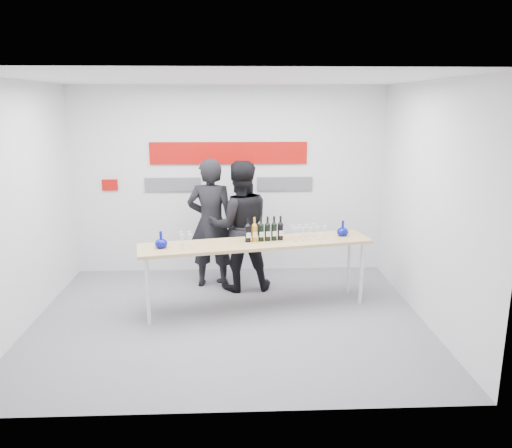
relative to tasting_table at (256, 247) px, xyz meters
name	(u,v)px	position (x,y,z in m)	size (l,w,h in m)	color
ground	(229,319)	(-0.37, -0.38, -0.86)	(5.00, 5.00, 0.00)	slate
back_wall	(229,181)	(-0.37, 1.62, 0.64)	(5.00, 0.04, 3.00)	silver
signage	(225,162)	(-0.43, 1.59, 0.95)	(3.38, 0.02, 0.79)	#AA0B07
tasting_table	(256,247)	(0.00, 0.00, 0.00)	(3.16, 1.22, 0.93)	#D8B774
wine_bottles	(264,229)	(0.11, 0.05, 0.24)	(0.53, 0.18, 0.33)	black
decanter_left	(161,240)	(-1.22, -0.21, 0.18)	(0.16, 0.16, 0.21)	#070D88
decanter_right	(343,228)	(1.21, 0.27, 0.18)	(0.16, 0.16, 0.21)	#070D88
glasses_left	(186,240)	(-0.91, -0.18, 0.16)	(0.19, 0.24, 0.18)	silver
glasses_right	(307,232)	(0.69, 0.13, 0.16)	(0.49, 0.28, 0.18)	silver
presenter_left	(211,223)	(-0.64, 0.88, 0.12)	(0.71, 0.47, 1.95)	black
presenter_right	(240,226)	(-0.21, 0.74, 0.11)	(0.94, 0.73, 1.93)	black
mic_stand	(222,253)	(-0.49, 1.03, -0.40)	(0.18, 0.18, 1.51)	black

